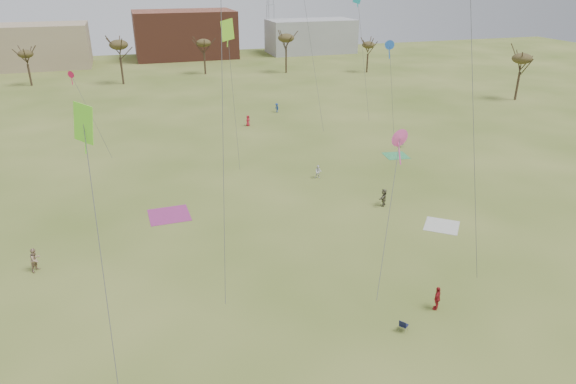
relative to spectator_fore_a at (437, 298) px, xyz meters
name	(u,v)px	position (x,y,z in m)	size (l,w,h in m)	color
ground	(344,342)	(-7.53, -1.34, -0.90)	(260.00, 260.00, 0.00)	#44591B
spectator_fore_a	(437,298)	(0.00, 0.00, 0.00)	(1.05, 0.44, 1.80)	maroon
spectator_fore_b	(35,260)	(-27.31, 13.83, 0.08)	(0.95, 0.74, 1.95)	#9E7F65
spectator_fore_c	(384,197)	(4.37, 16.57, 0.00)	(1.67, 0.53, 1.81)	brown
spectator_mid_e	(318,172)	(0.73, 25.51, -0.13)	(0.75, 0.58, 1.54)	silver
flyer_far_b	(248,121)	(-1.98, 48.68, -0.08)	(0.80, 0.52, 1.63)	#A81C29
flyer_far_c	(277,108)	(4.45, 55.17, -0.14)	(0.98, 0.56, 1.52)	navy
blanket_cream	(442,226)	(7.52, 10.93, -0.90)	(3.01, 3.01, 0.03)	beige
blanket_plum	(169,215)	(-16.43, 20.81, -0.90)	(3.83, 3.83, 0.03)	#972E70
blanket_olive	(396,156)	(12.91, 29.70, -0.90)	(2.87, 2.87, 0.03)	#379756
camp_chair_center	(403,327)	(-3.36, -1.41, -0.64)	(0.74, 0.73, 0.87)	#131736
camp_chair_right	(401,145)	(15.23, 32.65, -0.64)	(0.74, 0.73, 0.87)	#131C35
tree_line	(169,53)	(-10.38, 77.79, 6.19)	(117.44, 49.32, 8.91)	#3A2B1E
building_tan	(18,47)	(-42.53, 113.66, 4.10)	(32.00, 14.00, 10.00)	#937F60
building_brick	(185,34)	(-2.53, 118.66, 5.10)	(26.00, 16.00, 12.00)	brown
building_grey	(311,36)	(32.47, 116.66, 3.60)	(24.00, 12.00, 9.00)	gray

